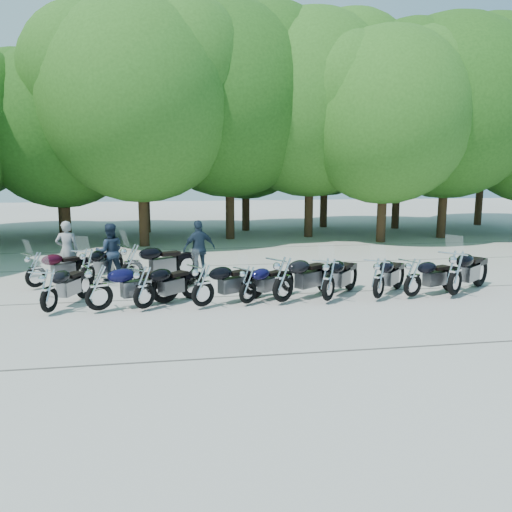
{
  "coord_description": "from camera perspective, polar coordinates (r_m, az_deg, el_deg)",
  "views": [
    {
      "loc": [
        -2.1,
        -11.68,
        3.4
      ],
      "look_at": [
        0.0,
        1.5,
        1.1
      ],
      "focal_mm": 35.0,
      "sensor_mm": 36.0,
      "label": 1
    }
  ],
  "objects": [
    {
      "name": "ground",
      "position": [
        12.35,
        1.1,
        -6.21
      ],
      "size": [
        90.0,
        90.0,
        0.0
      ],
      "primitive_type": "plane",
      "color": "#9D988E",
      "rests_on": "ground"
    },
    {
      "name": "tree_2",
      "position": [
        25.13,
        -21.48,
        13.48
      ],
      "size": [
        7.31,
        7.31,
        8.97
      ],
      "color": "#3A2614",
      "rests_on": "ground"
    },
    {
      "name": "tree_3",
      "position": [
        23.16,
        -13.2,
        16.78
      ],
      "size": [
        8.7,
        8.7,
        10.67
      ],
      "color": "#3A2614",
      "rests_on": "ground"
    },
    {
      "name": "tree_4",
      "position": [
        25.12,
        -3.1,
        17.16
      ],
      "size": [
        9.13,
        9.13,
        11.2
      ],
      "color": "#3A2614",
      "rests_on": "ground"
    },
    {
      "name": "tree_5",
      "position": [
        25.97,
        6.26,
        16.74
      ],
      "size": [
        9.04,
        9.04,
        11.1
      ],
      "color": "#3A2614",
      "rests_on": "ground"
    },
    {
      "name": "tree_6",
      "position": [
        24.6,
        14.61,
        15.1
      ],
      "size": [
        8.0,
        8.0,
        9.82
      ],
      "color": "#3A2614",
      "rests_on": "ground"
    },
    {
      "name": "tree_7",
      "position": [
        27.14,
        21.16,
        15.47
      ],
      "size": [
        8.79,
        8.79,
        10.79
      ],
      "color": "#3A2614",
      "rests_on": "ground"
    },
    {
      "name": "tree_10",
      "position": [
        29.4,
        -21.82,
        13.5
      ],
      "size": [
        7.78,
        7.78,
        9.55
      ],
      "color": "#3A2614",
      "rests_on": "ground"
    },
    {
      "name": "tree_11",
      "position": [
        28.24,
        -12.78,
        13.8
      ],
      "size": [
        7.56,
        7.56,
        9.28
      ],
      "color": "#3A2614",
      "rests_on": "ground"
    },
    {
      "name": "tree_12",
      "position": [
        28.52,
        -1.2,
        14.45
      ],
      "size": [
        7.88,
        7.88,
        9.67
      ],
      "color": "#3A2614",
      "rests_on": "ground"
    },
    {
      "name": "tree_13",
      "position": [
        30.57,
        7.95,
        14.64
      ],
      "size": [
        8.31,
        8.31,
        10.2
      ],
      "color": "#3A2614",
      "rests_on": "ground"
    },
    {
      "name": "tree_14",
      "position": [
        30.67,
        16.08,
        13.95
      ],
      "size": [
        8.02,
        8.02,
        9.84
      ],
      "color": "#3A2614",
      "rests_on": "ground"
    },
    {
      "name": "tree_15",
      "position": [
        34.46,
        24.79,
        14.95
      ],
      "size": [
        9.67,
        9.67,
        11.86
      ],
      "color": "#3A2614",
      "rests_on": "ground"
    },
    {
      "name": "motorcycle_0",
      "position": [
        12.79,
        -22.65,
        -3.54
      ],
      "size": [
        1.4,
        2.29,
        1.24
      ],
      "primitive_type": null,
      "rotation": [
        0.0,
        0.0,
        2.78
      ],
      "color": "black",
      "rests_on": "ground"
    },
    {
      "name": "motorcycle_1",
      "position": [
        12.51,
        -17.55,
        -3.33
      ],
      "size": [
        2.43,
        1.6,
        1.32
      ],
      "primitive_type": null,
      "rotation": [
        0.0,
        0.0,
        1.99
      ],
      "color": "black",
      "rests_on": "ground"
    },
    {
      "name": "motorcycle_2",
      "position": [
        12.43,
        -12.69,
        -3.39
      ],
      "size": [
        2.09,
        1.95,
        1.24
      ],
      "primitive_type": null,
      "rotation": [
        0.0,
        0.0,
        2.29
      ],
      "color": "black",
      "rests_on": "ground"
    },
    {
      "name": "motorcycle_3",
      "position": [
        12.36,
        -6.1,
        -3.18
      ],
      "size": [
        2.31,
        1.74,
        1.28
      ],
      "primitive_type": null,
      "rotation": [
        0.0,
        0.0,
        2.1
      ],
      "color": "black",
      "rests_on": "ground"
    },
    {
      "name": "motorcycle_4",
      "position": [
        12.61,
        -0.95,
        -3.18
      ],
      "size": [
        1.99,
        1.72,
        1.15
      ],
      "primitive_type": null,
      "rotation": [
        0.0,
        0.0,
        2.22
      ],
      "color": "black",
      "rests_on": "ground"
    },
    {
      "name": "motorcycle_5",
      "position": [
        12.71,
        3.12,
        -2.53
      ],
      "size": [
        2.47,
        1.98,
        1.39
      ],
      "primitive_type": null,
      "rotation": [
        0.0,
        0.0,
        2.16
      ],
      "color": "black",
      "rests_on": "ground"
    },
    {
      "name": "motorcycle_6",
      "position": [
        12.96,
        8.3,
        -2.53
      ],
      "size": [
        2.03,
        2.26,
        1.32
      ],
      "primitive_type": null,
      "rotation": [
        0.0,
        0.0,
        2.46
      ],
      "color": "black",
      "rests_on": "ground"
    },
    {
      "name": "motorcycle_7",
      "position": [
        13.46,
        13.89,
        -2.35
      ],
      "size": [
        2.03,
        2.13,
        1.28
      ],
      "primitive_type": null,
      "rotation": [
        0.0,
        0.0,
        2.4
      ],
      "color": "black",
      "rests_on": "ground"
    },
    {
      "name": "motorcycle_8",
      "position": [
        13.9,
        17.51,
        -2.24
      ],
      "size": [
        2.27,
        1.41,
        1.23
      ],
      "primitive_type": null,
      "rotation": [
        0.0,
        0.0,
        1.94
      ],
      "color": "black",
      "rests_on": "ground"
    },
    {
      "name": "motorcycle_9",
      "position": [
        14.36,
        21.83,
        -1.67
      ],
      "size": [
        2.51,
        2.18,
        1.45
      ],
      "primitive_type": null,
      "rotation": [
        0.0,
        0.0,
        2.23
      ],
      "color": "black",
      "rests_on": "ground"
    },
    {
      "name": "motorcycle_10",
      "position": [
        15.66,
        -23.92,
        -1.31
      ],
      "size": [
        2.09,
        1.93,
        1.23
      ],
      "primitive_type": null,
      "rotation": [
        0.0,
        0.0,
        2.28
      ],
      "color": "black",
      "rests_on": "ground"
    },
    {
      "name": "motorcycle_11",
      "position": [
        15.32,
        -18.71,
        -1.08
      ],
      "size": [
        1.52,
        2.4,
        1.3
      ],
      "primitive_type": null,
      "rotation": [
        0.0,
        0.0,
        2.76
      ],
      "color": "black",
      "rests_on": "ground"
    },
    {
      "name": "motorcycle_12",
      "position": [
        15.14,
        -14.0,
        -0.75
      ],
      "size": [
        2.59,
        1.84,
        1.42
      ],
      "primitive_type": null,
      "rotation": [
        0.0,
        0.0,
        2.05
      ],
      "color": "black",
      "rests_on": "ground"
    },
    {
      "name": "rider_0",
      "position": [
        16.65,
        -20.77,
        0.6
      ],
      "size": [
        0.72,
        0.52,
        1.86
      ],
      "primitive_type": "imported",
      "rotation": [
        0.0,
        0.0,
        3.25
      ],
      "color": "gray",
      "rests_on": "ground"
    },
    {
      "name": "rider_1",
      "position": [
        16.17,
        -16.35,
        0.46
      ],
      "size": [
        0.98,
        0.83,
        1.79
      ],
      "primitive_type": "imported",
      "rotation": [
        0.0,
        0.0,
        3.33
      ],
      "color": "#1E2B3F",
      "rests_on": "ground"
    },
    {
      "name": "rider_2",
      "position": [
        16.02,
        -6.5,
        0.81
      ],
      "size": [
        1.17,
        0.79,
        1.84
      ],
      "primitive_type": "imported",
      "rotation": [
        0.0,
        0.0,
        3.49
      ],
      "color": "#1E2D3F",
      "rests_on": "ground"
    }
  ]
}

